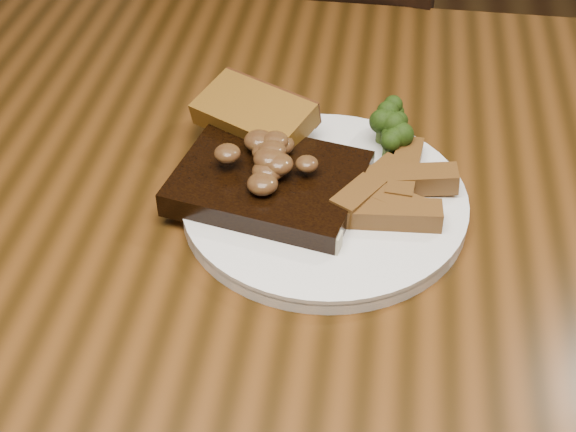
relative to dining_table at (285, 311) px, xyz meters
name	(u,v)px	position (x,y,z in m)	size (l,w,h in m)	color
dining_table	(285,311)	(0.00, 0.00, 0.00)	(1.60, 0.90, 0.75)	#522E10
chair_far	(304,102)	(-0.06, 0.62, -0.17)	(0.49, 0.49, 0.88)	black
plate	(324,204)	(0.03, 0.05, 0.10)	(0.26, 0.26, 0.01)	white
steak	(269,183)	(-0.02, 0.05, 0.12)	(0.16, 0.12, 0.02)	black
steak_bone	(259,227)	(-0.02, -0.01, 0.11)	(0.14, 0.01, 0.02)	#BEB693
mushroom_pile	(268,160)	(-0.02, 0.05, 0.14)	(0.08, 0.08, 0.03)	#543A1A
garlic_bread	(255,131)	(-0.05, 0.12, 0.12)	(0.11, 0.06, 0.02)	#92591A
potato_wedges	(393,196)	(0.09, 0.04, 0.12)	(0.12, 0.12, 0.02)	brown
broccoli_cluster	(381,136)	(0.07, 0.12, 0.12)	(0.06, 0.06, 0.04)	#223D0D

